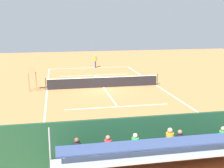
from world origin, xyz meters
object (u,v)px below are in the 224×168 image
object	(u,v)px
umpire_chair	(32,76)
tennis_ball_near	(85,69)
tennis_racket	(92,67)
equipment_bag	(152,149)
courtside_bench	(192,137)
tennis_net	(104,82)
bleacher_stand	(166,152)
tennis_player	(95,60)

from	to	relation	value
umpire_chair	tennis_ball_near	bearing A→B (deg)	-118.30
tennis_racket	tennis_ball_near	size ratio (longest dim) A/B	8.35
equipment_bag	courtside_bench	bearing A→B (deg)	-176.41
tennis_net	bleacher_stand	world-z (taller)	bleacher_stand
bleacher_stand	tennis_ball_near	world-z (taller)	bleacher_stand
tennis_net	tennis_racket	distance (m)	11.42
courtside_bench	equipment_bag	distance (m)	2.08
umpire_chair	tennis_racket	xyz separation A→B (m)	(-6.60, -11.60, -1.30)
equipment_bag	tennis_ball_near	xyz separation A→B (m)	(0.73, -23.51, -0.15)
courtside_bench	tennis_racket	bearing A→B (deg)	-85.99
bleacher_stand	tennis_net	bearing A→B (deg)	-90.07
courtside_bench	equipment_bag	size ratio (longest dim) A/B	2.00
tennis_player	bleacher_stand	bearing A→B (deg)	88.27
umpire_chair	equipment_bag	distance (m)	14.67
tennis_net	tennis_racket	bearing A→B (deg)	-91.99
bleacher_stand	courtside_bench	size ratio (longest dim) A/B	5.03
tennis_net	tennis_ball_near	xyz separation A→B (m)	(0.65, -10.11, -0.47)
umpire_chair	tennis_racket	distance (m)	13.40
umpire_chair	tennis_net	bearing A→B (deg)	-178.21
bleacher_stand	tennis_player	size ratio (longest dim) A/B	4.70
tennis_racket	tennis_ball_near	xyz separation A→B (m)	(1.05, 1.29, 0.02)
tennis_player	tennis_ball_near	xyz separation A→B (m)	(1.43, 0.89, -0.98)
tennis_player	umpire_chair	bearing A→B (deg)	58.07
bleacher_stand	tennis_ball_near	distance (m)	25.44
tennis_player	courtside_bench	bearing A→B (deg)	93.18
bleacher_stand	tennis_ball_near	xyz separation A→B (m)	(0.63, -25.41, -0.88)
equipment_bag	tennis_ball_near	bearing A→B (deg)	-88.21
bleacher_stand	umpire_chair	bearing A→B (deg)	-67.75
equipment_bag	tennis_net	bearing A→B (deg)	-89.66
courtside_bench	tennis_net	bearing A→B (deg)	-80.91
tennis_net	umpire_chair	size ratio (longest dim) A/B	4.81
tennis_net	tennis_ball_near	bearing A→B (deg)	-86.30
tennis_net	tennis_ball_near	distance (m)	10.14
tennis_racket	tennis_ball_near	distance (m)	1.67
umpire_chair	courtside_bench	bearing A→B (deg)	122.48
tennis_racket	umpire_chair	bearing A→B (deg)	60.37
tennis_net	bleacher_stand	bearing A→B (deg)	89.93
courtside_bench	tennis_racket	distance (m)	24.74
tennis_net	umpire_chair	xyz separation A→B (m)	(6.20, 0.19, 0.81)
bleacher_stand	tennis_player	distance (m)	26.32
tennis_player	tennis_ball_near	world-z (taller)	tennis_player
courtside_bench	tennis_ball_near	size ratio (longest dim) A/B	27.27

